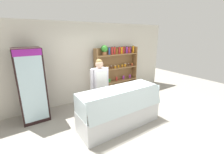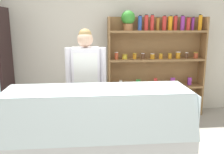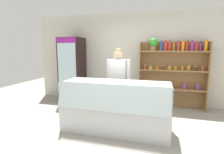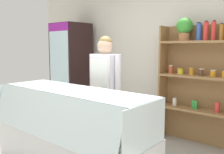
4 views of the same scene
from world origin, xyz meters
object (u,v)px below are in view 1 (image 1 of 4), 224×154
Objects in this scene: shop_clerk at (100,83)px; drinks_fridge at (32,86)px; deli_display_case at (119,114)px; shelving_unit at (115,67)px.

drinks_fridge is at bearing 154.87° from shop_clerk.
deli_display_case is 1.28× the size of shop_clerk.
deli_display_case is 1.03m from shop_clerk.
drinks_fridge is at bearing 139.07° from deli_display_case.
shop_clerk is at bearing -25.13° from drinks_fridge.
drinks_fridge is 2.46m from deli_display_case.
shop_clerk is at bearing -140.31° from shelving_unit.
drinks_fridge is 0.93× the size of deli_display_case.
shelving_unit is at bearing 58.35° from deli_display_case.
shelving_unit is at bearing 5.20° from drinks_fridge.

